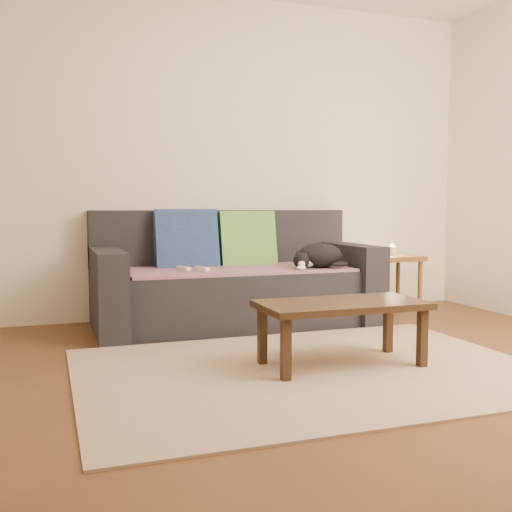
# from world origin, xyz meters

# --- Properties ---
(ground) EXTENTS (4.50, 4.50, 0.00)m
(ground) POSITION_xyz_m (0.00, 0.00, 0.00)
(ground) COLOR brown
(ground) RESTS_ON ground
(back_wall) EXTENTS (4.50, 0.04, 2.60)m
(back_wall) POSITION_xyz_m (0.00, 2.00, 1.30)
(back_wall) COLOR beige
(back_wall) RESTS_ON ground
(sofa) EXTENTS (2.10, 0.94, 0.87)m
(sofa) POSITION_xyz_m (0.00, 1.57, 0.31)
(sofa) COLOR #232328
(sofa) RESTS_ON ground
(throw_blanket) EXTENTS (1.66, 0.74, 0.02)m
(throw_blanket) POSITION_xyz_m (0.00, 1.48, 0.43)
(throw_blanket) COLOR #4A2B51
(throw_blanket) RESTS_ON sofa
(cushion_navy) EXTENTS (0.49, 0.22, 0.50)m
(cushion_navy) POSITION_xyz_m (-0.33, 1.74, 0.63)
(cushion_navy) COLOR #121F4F
(cushion_navy) RESTS_ON throw_blanket
(cushion_green) EXTENTS (0.46, 0.20, 0.47)m
(cushion_green) POSITION_xyz_m (0.16, 1.74, 0.63)
(cushion_green) COLOR #0D5747
(cushion_green) RESTS_ON throw_blanket
(cat) EXTENTS (0.46, 0.35, 0.18)m
(cat) POSITION_xyz_m (0.58, 1.29, 0.53)
(cat) COLOR black
(cat) RESTS_ON throw_blanket
(wii_remote_a) EXTENTS (0.08, 0.15, 0.03)m
(wii_remote_a) POSITION_xyz_m (-0.43, 1.42, 0.46)
(wii_remote_a) COLOR white
(wii_remote_a) RESTS_ON throw_blanket
(wii_remote_b) EXTENTS (0.08, 0.15, 0.03)m
(wii_remote_b) POSITION_xyz_m (-0.31, 1.35, 0.46)
(wii_remote_b) COLOR white
(wii_remote_b) RESTS_ON throw_blanket
(side_table) EXTENTS (0.40, 0.40, 0.50)m
(side_table) POSITION_xyz_m (1.33, 1.46, 0.41)
(side_table) COLOR brown
(side_table) RESTS_ON ground
(candle) EXTENTS (0.06, 0.06, 0.09)m
(candle) POSITION_xyz_m (1.33, 1.46, 0.54)
(candle) COLOR beige
(candle) RESTS_ON side_table
(rug) EXTENTS (2.50, 1.80, 0.01)m
(rug) POSITION_xyz_m (0.00, 0.15, 0.01)
(rug) COLOR tan
(rug) RESTS_ON ground
(coffee_table) EXTENTS (0.93, 0.46, 0.37)m
(coffee_table) POSITION_xyz_m (0.20, 0.18, 0.32)
(coffee_table) COLOR #302012
(coffee_table) RESTS_ON rug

